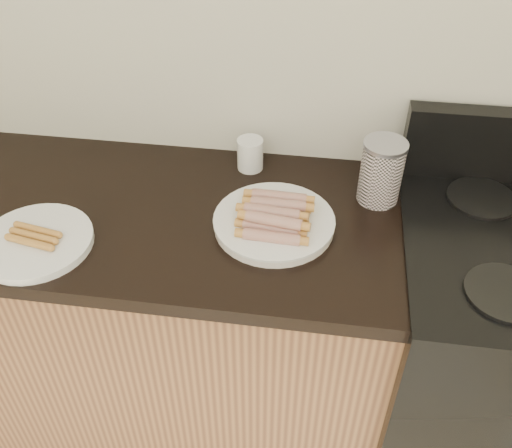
# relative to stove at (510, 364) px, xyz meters

# --- Properties ---
(wall_back) EXTENTS (4.00, 0.04, 2.60)m
(wall_back) POSITION_rel_stove_xyz_m (-0.78, 0.32, 0.84)
(wall_back) COLOR silver
(wall_back) RESTS_ON ground
(cabinet_base) EXTENTS (2.20, 0.59, 0.86)m
(cabinet_base) POSITION_rel_stove_xyz_m (-1.48, 0.01, -0.03)
(cabinet_base) COLOR #99663D
(cabinet_base) RESTS_ON floor
(stove) EXTENTS (0.76, 0.65, 0.91)m
(stove) POSITION_rel_stove_xyz_m (0.00, 0.00, 0.00)
(stove) COLOR black
(stove) RESTS_ON floor
(burner_near_left) EXTENTS (0.18, 0.18, 0.01)m
(burner_near_left) POSITION_rel_stove_xyz_m (-0.17, -0.17, 0.46)
(burner_near_left) COLOR black
(burner_near_left) RESTS_ON stove
(burner_far_left) EXTENTS (0.18, 0.18, 0.01)m
(burner_far_left) POSITION_rel_stove_xyz_m (-0.17, 0.17, 0.46)
(burner_far_left) COLOR black
(burner_far_left) RESTS_ON stove
(main_plate) EXTENTS (0.34, 0.34, 0.02)m
(main_plate) POSITION_rel_stove_xyz_m (-0.70, -0.00, 0.45)
(main_plate) COLOR white
(main_plate) RESTS_ON counter_slab
(side_plate) EXTENTS (0.35, 0.35, 0.02)m
(side_plate) POSITION_rel_stove_xyz_m (-1.27, -0.15, 0.45)
(side_plate) COLOR white
(side_plate) RESTS_ON counter_slab
(hotdog_pile) EXTENTS (0.14, 0.20, 0.05)m
(hotdog_pile) POSITION_rel_stove_xyz_m (-0.70, -0.00, 0.49)
(hotdog_pile) COLOR maroon
(hotdog_pile) RESTS_ON main_plate
(plain_sausages) EXTENTS (0.12, 0.09, 0.02)m
(plain_sausages) POSITION_rel_stove_xyz_m (-1.27, -0.15, 0.47)
(plain_sausages) COLOR tan
(plain_sausages) RESTS_ON side_plate
(canister) EXTENTS (0.11, 0.11, 0.17)m
(canister) POSITION_rel_stove_xyz_m (-0.44, 0.15, 0.53)
(canister) COLOR silver
(canister) RESTS_ON counter_slab
(mug) EXTENTS (0.09, 0.09, 0.09)m
(mug) POSITION_rel_stove_xyz_m (-0.80, 0.24, 0.49)
(mug) COLOR white
(mug) RESTS_ON counter_slab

